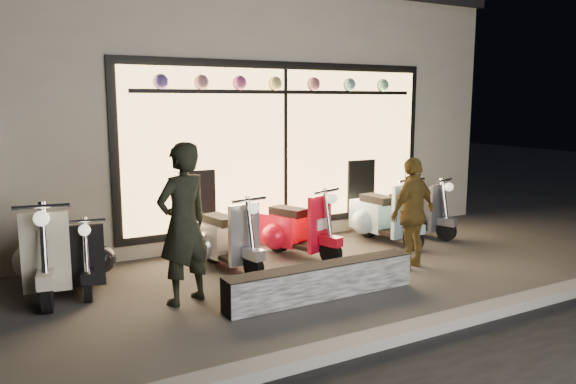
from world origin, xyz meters
name	(u,v)px	position (x,y,z in m)	size (l,w,h in m)	color
ground	(303,280)	(0.00, 0.00, 0.00)	(40.00, 40.00, 0.00)	#383533
kerb	(409,331)	(0.00, -2.00, 0.06)	(40.00, 0.25, 0.12)	slate
shop_building	(175,109)	(0.00, 4.98, 2.10)	(10.20, 6.23, 4.20)	beige
graffiti_barrier	(321,281)	(-0.15, -0.65, 0.20)	(2.40, 0.28, 0.40)	black
scooter_silver	(222,238)	(-0.66, 1.08, 0.40)	(0.61, 1.41, 1.00)	black
scooter_red	(291,228)	(0.46, 1.12, 0.40)	(0.76, 1.40, 1.01)	black
scooter_black	(87,256)	(-2.42, 1.19, 0.36)	(0.54, 1.28, 0.91)	black
scooter_cream	(50,253)	(-2.85, 1.21, 0.45)	(0.67, 1.59, 1.13)	black
scooter_blue	(379,215)	(2.16, 1.19, 0.42)	(0.53, 1.47, 1.05)	black
scooter_grey	(408,212)	(2.84, 1.27, 0.39)	(0.75, 1.34, 0.96)	black
man	(183,224)	(-1.57, -0.02, 0.91)	(0.67, 0.44, 1.83)	black
woman	(413,213)	(1.60, -0.22, 0.76)	(0.89, 0.37, 1.52)	brown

